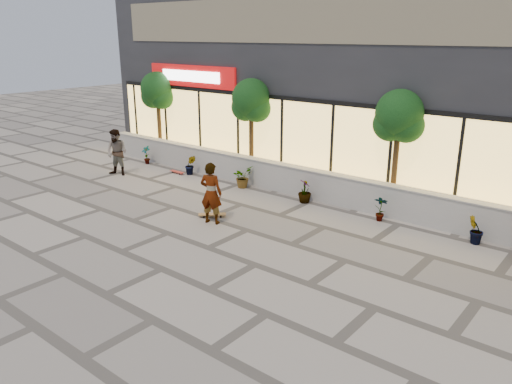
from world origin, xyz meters
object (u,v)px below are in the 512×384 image
Objects in this scene: skater_center at (211,193)px; skater_left at (117,153)px; skateboard_center at (212,214)px; tree_midwest at (251,103)px; skateboard_left at (177,172)px; tree_mideast at (399,119)px; tree_west at (157,93)px.

skater_left is at bearing -29.77° from skater_center.
skater_center is 1.00m from skateboard_center.
tree_midwest is 4.28m from skateboard_left.
tree_mideast is at bearing -1.53° from skater_left.
tree_mideast is 11.10m from skater_left.
tree_west is at bearing 108.00° from skateboard_center.
skateboard_left is (-8.75, -1.50, -2.91)m from tree_mideast.
skater_left is (-10.44, -3.16, -2.04)m from tree_mideast.
tree_mideast is at bearing 11.29° from skateboard_left.
tree_mideast is 2.05× the size of skater_center.
skater_left is at bearing -163.15° from tree_mideast.
skater_center is at bearing -30.53° from skateboard_left.
tree_mideast reaches higher than skateboard_center.
tree_west is 4.28m from skateboard_left.
skateboard_center is 5.45m from skateboard_left.
tree_midwest is 5.56m from skater_center.
skateboard_left is at bearing 107.24° from skateboard_center.
skater_center reaches higher than skateboard_center.
skateboard_left is (-4.69, 2.78, -0.01)m from skateboard_center.
tree_mideast reaches higher than skater_center.
skateboard_center is (-0.33, 0.37, -0.87)m from skater_center.
skater_center reaches higher than skateboard_left.
skateboard_center is at bearing -133.48° from tree_mideast.
skater_center is 1.01× the size of skater_left.
tree_west is at bearing 152.96° from skateboard_left.
tree_west is at bearing 180.00° from tree_midwest.
tree_midwest and tree_mideast have the same top height.
tree_midwest reaches higher than skater_center.
skater_center is at bearing -128.74° from tree_mideast.
tree_west is 9.28m from skater_center.
skateboard_left is (-5.02, 3.15, -0.88)m from skater_center.
skateboard_center reaches higher than skateboard_left.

